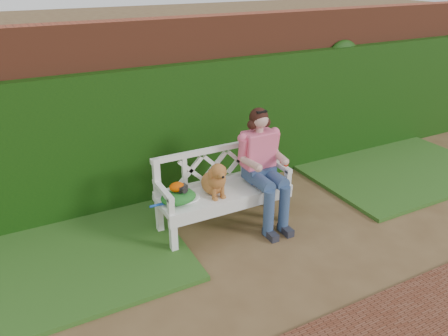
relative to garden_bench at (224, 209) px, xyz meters
name	(u,v)px	position (x,y,z in m)	size (l,w,h in m)	color
ground	(297,244)	(0.54, -0.69, -0.24)	(60.00, 60.00, 0.00)	brown
brick_wall	(218,102)	(0.54, 1.21, 0.86)	(10.00, 0.30, 2.20)	brown
ivy_hedge	(225,125)	(0.54, 0.99, 0.61)	(10.00, 0.18, 1.70)	#18400B
grass_left	(53,260)	(-1.86, 0.21, -0.21)	(2.60, 2.00, 0.05)	#1F4F17
grass_right	(393,168)	(2.94, 0.21, -0.21)	(2.60, 2.00, 0.05)	#1F4F17
garden_bench	(224,209)	(0.00, 0.00, 0.00)	(1.58, 0.60, 0.48)	white
seated_woman	(260,169)	(0.45, -0.02, 0.41)	(0.55, 0.73, 1.30)	red
dog	(214,177)	(-0.14, -0.04, 0.44)	(0.27, 0.37, 0.41)	#9A5E20
tennis_racket	(184,199)	(-0.49, 0.00, 0.25)	(0.59, 0.25, 0.03)	silver
green_bag	(178,197)	(-0.55, -0.02, 0.31)	(0.38, 0.29, 0.13)	#2D8130
camera_item	(182,188)	(-0.51, -0.03, 0.40)	(0.10, 0.08, 0.07)	black
baseball_glove	(177,187)	(-0.56, -0.02, 0.42)	(0.16, 0.12, 0.10)	#BB4000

